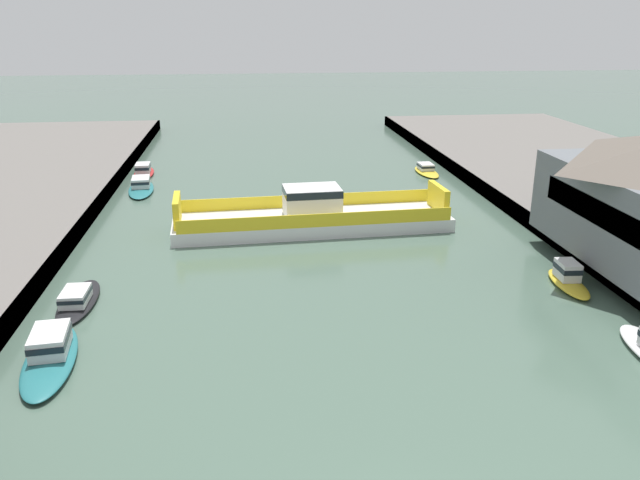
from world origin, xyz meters
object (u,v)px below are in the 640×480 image
chain_ferry (312,216)px  moored_boat_near_right (141,186)px  moored_boat_mid_left (50,351)px  moored_boat_far_right (143,171)px  moored_boat_mid_right (568,277)px  moored_boat_upstream_a (77,299)px  moored_boat_far_left (426,170)px

chain_ferry → moored_boat_near_right: (-16.36, 14.86, -0.60)m
moored_boat_mid_left → moored_boat_far_right: size_ratio=1.22×
moored_boat_mid_right → moored_boat_upstream_a: bearing=178.8°
moored_boat_far_left → chain_ferry: bearing=-128.9°
moored_boat_near_right → moored_boat_mid_right: size_ratio=1.50×
moored_boat_far_right → moored_boat_upstream_a: 35.55m
moored_boat_upstream_a → moored_boat_far_right: bearing=91.4°
moored_boat_far_right → moored_boat_upstream_a: bearing=-88.6°
moored_boat_mid_left → moored_boat_far_left: moored_boat_mid_left is taller
moored_boat_mid_left → moored_boat_far_right: moored_boat_mid_left is taller
moored_boat_mid_left → moored_boat_mid_right: moored_boat_mid_right is taller
moored_boat_far_right → chain_ferry: bearing=-51.9°
moored_boat_mid_right → moored_boat_upstream_a: size_ratio=0.77×
moored_boat_mid_left → moored_boat_upstream_a: (-0.26, 6.98, -0.16)m
chain_ferry → moored_boat_far_left: bearing=51.1°
moored_boat_mid_right → moored_boat_mid_left: bearing=-168.7°
moored_boat_near_right → moored_boat_far_right: moored_boat_far_right is taller
moored_boat_near_right → moored_boat_mid_left: moored_boat_mid_left is taller
moored_boat_upstream_a → moored_boat_far_left: bearing=46.1°
moored_boat_upstream_a → moored_boat_mid_left: bearing=-87.9°
moored_boat_mid_right → moored_boat_far_right: (-32.77, 36.19, -0.08)m
moored_boat_mid_left → moored_boat_mid_right: 32.28m
moored_boat_upstream_a → moored_boat_mid_right: bearing=-1.2°
moored_boat_near_right → chain_ferry: bearing=-42.2°
chain_ferry → moored_boat_mid_right: chain_ferry is taller
chain_ferry → moored_boat_far_right: chain_ferry is taller
moored_boat_near_right → moored_boat_mid_left: (0.41, -35.57, 0.10)m
chain_ferry → moored_boat_upstream_a: size_ratio=3.36×
chain_ferry → moored_boat_mid_right: bearing=-42.5°
moored_boat_far_right → moored_boat_mid_right: bearing=-47.8°
moored_boat_far_left → moored_boat_far_right: bearing=175.2°
moored_boat_mid_right → moored_boat_upstream_a: 31.91m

